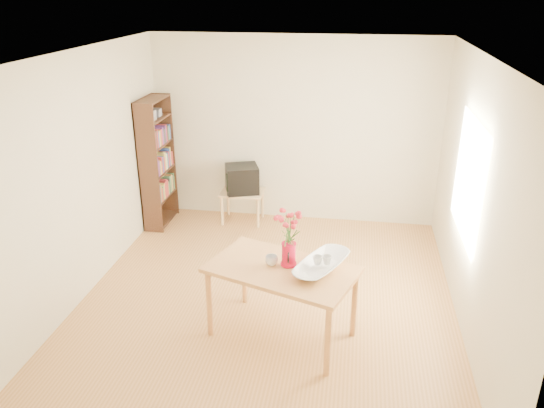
% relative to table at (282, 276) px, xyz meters
% --- Properties ---
extents(room, '(4.50, 4.50, 4.50)m').
position_rel_table_xyz_m(room, '(-0.21, 0.62, 0.64)').
color(room, '#B3783F').
rests_on(room, ground).
extents(table, '(1.53, 1.18, 0.75)m').
position_rel_table_xyz_m(table, '(0.00, 0.00, 0.00)').
color(table, '#CA8345').
rests_on(table, ground).
extents(tv_stand, '(0.60, 0.45, 0.46)m').
position_rel_table_xyz_m(tv_stand, '(-0.94, 2.59, -0.28)').
color(tv_stand, '#E1B87F').
rests_on(tv_stand, ground).
extents(bookshelf, '(0.28, 0.70, 1.80)m').
position_rel_table_xyz_m(bookshelf, '(-2.09, 2.37, 0.18)').
color(bookshelf, '#341C11').
rests_on(bookshelf, ground).
extents(pitcher, '(0.15, 0.23, 0.23)m').
position_rel_table_xyz_m(pitcher, '(0.05, 0.07, 0.19)').
color(pitcher, red).
rests_on(pitcher, table).
extents(flowers, '(0.26, 0.26, 0.37)m').
position_rel_table_xyz_m(flowers, '(0.05, 0.07, 0.49)').
color(flowers, '#E73648').
rests_on(flowers, pitcher).
extents(mug, '(0.16, 0.16, 0.09)m').
position_rel_table_xyz_m(mug, '(-0.11, 0.04, 0.13)').
color(mug, white).
rests_on(mug, table).
extents(bowl, '(0.65, 0.65, 0.46)m').
position_rel_table_xyz_m(bowl, '(0.37, 0.05, 0.32)').
color(bowl, white).
rests_on(bowl, table).
extents(teacup_a, '(0.11, 0.11, 0.07)m').
position_rel_table_xyz_m(teacup_a, '(0.33, 0.05, 0.27)').
color(teacup_a, white).
rests_on(teacup_a, bowl).
extents(teacup_b, '(0.09, 0.09, 0.07)m').
position_rel_table_xyz_m(teacup_b, '(0.41, 0.07, 0.27)').
color(teacup_b, white).
rests_on(teacup_b, bowl).
extents(television, '(0.55, 0.53, 0.38)m').
position_rel_table_xyz_m(television, '(-0.94, 2.60, -0.01)').
color(television, black).
rests_on(television, tv_stand).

